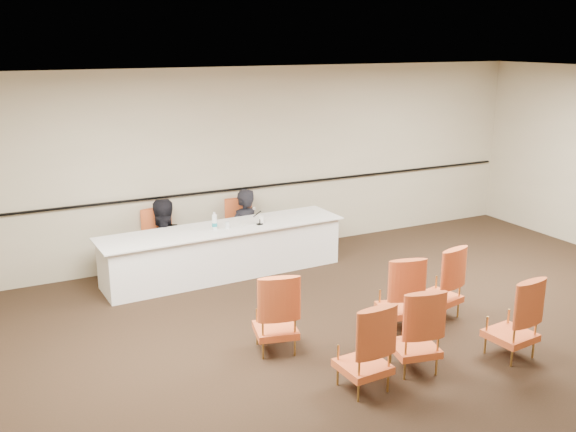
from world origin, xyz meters
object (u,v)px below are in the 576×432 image
at_px(aud_chair_front_mid, 400,292).
at_px(aud_chair_front_right, 439,281).
at_px(water_bottle, 214,221).
at_px(aud_chair_back_mid, 415,328).
at_px(panelist_main, 244,238).
at_px(coffee_cup, 261,220).
at_px(panel_table, 224,251).
at_px(drinking_glass, 227,225).
at_px(microphone, 260,217).
at_px(panelist_second_chair, 162,242).
at_px(panelist_main_chair, 244,229).
at_px(panelist_second, 162,252).
at_px(aud_chair_front_left, 275,311).
at_px(aud_chair_back_right, 512,316).
at_px(aud_chair_back_left, 364,346).

bearing_deg(aud_chair_front_mid, aud_chair_front_right, 19.17).
distance_m(water_bottle, aud_chair_back_mid, 3.66).
xyz_separation_m(panelist_main, coffee_cup, (0.00, -0.66, 0.46)).
distance_m(water_bottle, coffee_cup, 0.73).
distance_m(panel_table, drinking_glass, 0.43).
height_order(microphone, drinking_glass, microphone).
bearing_deg(panelist_second_chair, aud_chair_back_mid, -71.63).
xyz_separation_m(microphone, aud_chair_front_right, (1.34, -2.50, -0.39)).
bearing_deg(panelist_main_chair, panelist_second_chair, -180.00).
relative_size(panelist_main, aud_chair_back_mid, 1.68).
relative_size(panel_table, aud_chair_front_right, 3.87).
bearing_deg(panelist_second, panelist_second_chair, 180.00).
bearing_deg(aud_chair_back_mid, panel_table, 114.04).
bearing_deg(microphone, panelist_main_chair, 73.75).
xyz_separation_m(panelist_second, aud_chair_front_left, (0.43, -3.04, 0.16)).
xyz_separation_m(coffee_cup, aud_chair_back_right, (1.33, -3.72, -0.32)).
bearing_deg(drinking_glass, aud_chair_back_right, -63.46).
xyz_separation_m(drinking_glass, aud_chair_front_left, (-0.40, -2.44, -0.31)).
distance_m(panelist_main_chair, aud_chair_front_right, 3.45).
xyz_separation_m(panelist_main_chair, aud_chair_back_right, (1.33, -4.38, 0.00)).
bearing_deg(aud_chair_back_right, aud_chair_front_right, 85.12).
xyz_separation_m(panel_table, aud_chair_front_mid, (1.21, -2.68, 0.11)).
bearing_deg(aud_chair_back_mid, panelist_second_chair, 122.81).
height_order(panelist_second, aud_chair_back_left, panelist_second).
height_order(coffee_cup, aud_chair_front_mid, aud_chair_front_mid).
height_order(water_bottle, aud_chair_back_right, water_bottle).
relative_size(panel_table, microphone, 14.67).
relative_size(panelist_main_chair, aud_chair_back_mid, 1.00).
bearing_deg(aud_chair_back_left, aud_chair_back_mid, 4.40).
xyz_separation_m(microphone, aud_chair_front_mid, (0.68, -2.57, -0.39)).
relative_size(coffee_cup, aud_chair_front_mid, 0.13).
height_order(panelist_second, aud_chair_front_mid, panelist_second).
bearing_deg(panelist_main, aud_chair_back_right, 86.64).
height_order(panelist_second_chair, aud_chair_front_left, same).
distance_m(water_bottle, aud_chair_back_left, 3.64).
relative_size(panelist_second, panelist_second_chair, 1.73).
bearing_deg(panelist_second_chair, panelist_second, 0.00).
bearing_deg(panelist_second, panelist_main, 176.68).
bearing_deg(aud_chair_front_mid, panelist_main, 114.62).
relative_size(coffee_cup, aud_chair_front_left, 0.13).
relative_size(panelist_main, aud_chair_back_left, 1.68).
distance_m(water_bottle, aud_chair_front_left, 2.52).
height_order(panelist_main_chair, panelist_second_chair, same).
bearing_deg(aud_chair_front_left, aud_chair_back_mid, -29.46).
relative_size(panelist_second_chair, drinking_glass, 9.50).
height_order(panelist_main_chair, water_bottle, water_bottle).
height_order(panelist_main_chair, aud_chair_back_mid, same).
height_order(panelist_main, aud_chair_back_right, panelist_main).
bearing_deg(water_bottle, aud_chair_front_mid, -62.68).
height_order(microphone, aud_chair_front_left, microphone).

